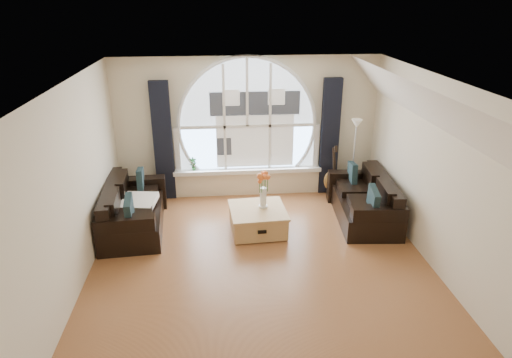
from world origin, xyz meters
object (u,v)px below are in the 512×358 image
at_px(sofa_left, 134,208).
at_px(floor_lamp, 353,160).
at_px(vase_flowers, 263,186).
at_px(coffee_chest, 258,219).
at_px(guitar, 333,170).
at_px(potted_plant, 193,164).
at_px(sofa_right, 364,198).

distance_m(sofa_left, floor_lamp, 4.12).
bearing_deg(vase_flowers, coffee_chest, -144.25).
height_order(sofa_left, guitar, guitar).
bearing_deg(coffee_chest, floor_lamp, 26.42).
relative_size(sofa_left, potted_plant, 6.83).
relative_size(coffee_chest, vase_flowers, 1.31).
relative_size(sofa_right, guitar, 1.66).
bearing_deg(vase_flowers, guitar, 40.05).
relative_size(coffee_chest, potted_plant, 3.47).
distance_m(sofa_left, sofa_right, 3.97).
bearing_deg(guitar, sofa_right, -88.18).
xyz_separation_m(sofa_right, potted_plant, (-3.01, 1.26, 0.28)).
xyz_separation_m(floor_lamp, potted_plant, (-3.05, 0.40, -0.12)).
bearing_deg(sofa_right, floor_lamp, 92.07).
xyz_separation_m(vase_flowers, guitar, (1.52, 1.27, -0.27)).
relative_size(vase_flowers, guitar, 0.66).
distance_m(sofa_right, guitar, 1.13).
bearing_deg(floor_lamp, potted_plant, 172.46).
distance_m(sofa_left, coffee_chest, 2.10).
height_order(sofa_right, coffee_chest, sofa_right).
relative_size(vase_flowers, floor_lamp, 0.44).
relative_size(sofa_left, vase_flowers, 2.58).
relative_size(coffee_chest, guitar, 0.87).
xyz_separation_m(sofa_left, sofa_right, (3.97, -0.00, 0.00)).
bearing_deg(sofa_left, coffee_chest, -11.36).
height_order(vase_flowers, guitar, vase_flowers).
bearing_deg(guitar, coffee_chest, -153.07).
xyz_separation_m(vase_flowers, floor_lamp, (1.84, 1.04, 0.00)).
height_order(vase_flowers, floor_lamp, floor_lamp).
distance_m(floor_lamp, guitar, 0.48).
relative_size(sofa_left, guitar, 1.70).
xyz_separation_m(sofa_right, floor_lamp, (0.04, 0.85, 0.40)).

